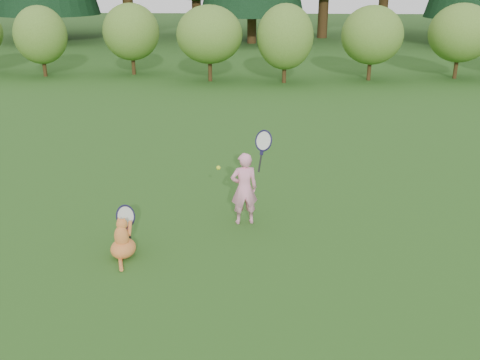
# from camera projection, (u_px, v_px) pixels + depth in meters

# --- Properties ---
(ground) EXTENTS (100.00, 100.00, 0.00)m
(ground) POSITION_uv_depth(u_px,v_px,m) (222.00, 248.00, 7.34)
(ground) COLOR #1C4914
(ground) RESTS_ON ground
(shrub_row) EXTENTS (28.00, 3.00, 2.80)m
(shrub_row) POSITION_uv_depth(u_px,v_px,m) (253.00, 39.00, 18.97)
(shrub_row) COLOR #4F7725
(shrub_row) RESTS_ON ground
(child) EXTENTS (0.67, 0.47, 1.65)m
(child) POSITION_uv_depth(u_px,v_px,m) (245.00, 187.00, 7.89)
(child) COLOR #FF98BC
(child) RESTS_ON ground
(cat) EXTENTS (0.43, 0.82, 0.75)m
(cat) POSITION_uv_depth(u_px,v_px,m) (122.00, 236.00, 7.04)
(cat) COLOR #D76229
(cat) RESTS_ON ground
(tennis_ball) EXTENTS (0.06, 0.06, 0.06)m
(tennis_ball) POSITION_uv_depth(u_px,v_px,m) (218.00, 168.00, 7.58)
(tennis_ball) COLOR yellow
(tennis_ball) RESTS_ON ground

